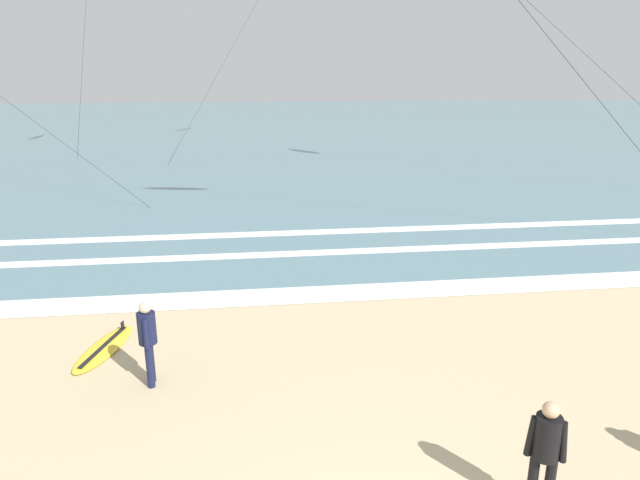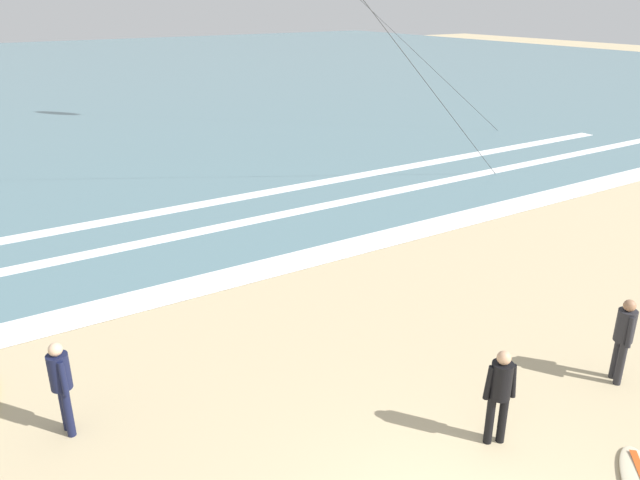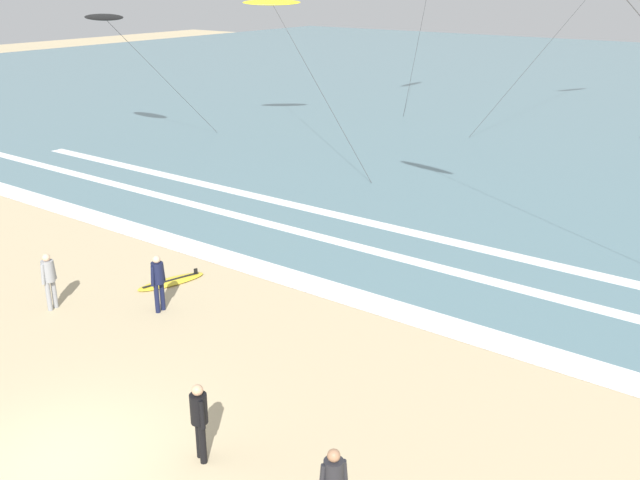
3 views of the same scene
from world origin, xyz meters
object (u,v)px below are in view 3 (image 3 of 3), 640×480
object	(u,v)px
kite_black_far_right	(104,18)
kite_yellow_high_right	(272,3)
surfer_foreground_main	(158,278)
surfer_left_far	(199,416)
surfer_right_near	(49,276)
surfboard_left_pile	(171,281)

from	to	relation	value
kite_black_far_right	kite_yellow_high_right	bearing A→B (deg)	56.67
surfer_foreground_main	kite_black_far_right	size ratio (longest dim) A/B	0.24
surfer_foreground_main	kite_black_far_right	xyz separation A→B (m)	(-18.00, 12.70, 5.46)
surfer_left_far	surfer_right_near	xyz separation A→B (m)	(-7.84, 2.11, 0.00)
surfer_right_near	surfboard_left_pile	world-z (taller)	surfer_right_near
surfer_right_near	kite_black_far_right	size ratio (longest dim) A/B	0.24
kite_yellow_high_right	kite_black_far_right	xyz separation A→B (m)	(-4.95, -7.53, -0.59)
surfer_right_near	kite_yellow_high_right	size ratio (longest dim) A/B	0.13
surfer_foreground_main	surfboard_left_pile	bearing A→B (deg)	129.30
surfboard_left_pile	kite_yellow_high_right	world-z (taller)	kite_yellow_high_right
surfer_foreground_main	surfboard_left_pile	size ratio (longest dim) A/B	0.73
surfer_right_near	kite_yellow_high_right	distance (m)	25.07
surfer_left_far	surfer_right_near	distance (m)	8.12
kite_yellow_high_right	surfer_left_far	bearing A→B (deg)	-52.42
kite_yellow_high_right	surfer_right_near	bearing A→B (deg)	-64.11
kite_yellow_high_right	kite_black_far_right	size ratio (longest dim) A/B	1.86
surfer_left_far	surfer_right_near	size ratio (longest dim) A/B	1.00
surfboard_left_pile	kite_black_far_right	size ratio (longest dim) A/B	0.33
kite_yellow_high_right	kite_black_far_right	distance (m)	9.03
surfboard_left_pile	kite_yellow_high_right	distance (m)	23.30
surfer_left_far	kite_black_far_right	distance (m)	29.14
surfer_foreground_main	kite_black_far_right	distance (m)	22.70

